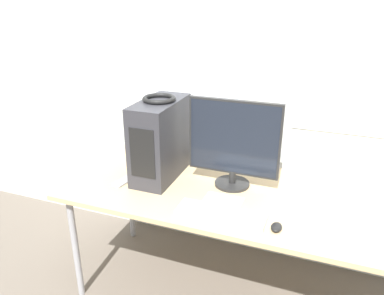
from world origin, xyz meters
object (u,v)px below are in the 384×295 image
headphones (159,99)px  cell_phone (123,181)px  keyboard (221,214)px  mouse (276,227)px  monitor_main (234,142)px  pc_tower (160,140)px

headphones → cell_phone: headphones is taller
headphones → cell_phone: size_ratio=1.23×
keyboard → mouse: (0.28, -0.02, 0.00)m
cell_phone → keyboard: bearing=-3.4°
headphones → monitor_main: (0.45, 0.03, -0.22)m
headphones → keyboard: (0.48, -0.32, -0.48)m
pc_tower → mouse: bearing=-23.5°
pc_tower → cell_phone: size_ratio=3.04×
monitor_main → cell_phone: (-0.62, -0.20, -0.27)m
pc_tower → mouse: 0.87m
pc_tower → monitor_main: bearing=4.0°
monitor_main → mouse: bearing=-48.7°
headphones → cell_phone: (-0.18, -0.17, -0.49)m
keyboard → mouse: bearing=-3.5°
headphones → cell_phone: bearing=-136.4°
pc_tower → headphones: (0.00, 0.00, 0.25)m
pc_tower → headphones: bearing=90.0°
mouse → cell_phone: 0.96m
monitor_main → mouse: size_ratio=6.49×
pc_tower → keyboard: bearing=-33.2°
keyboard → cell_phone: 0.67m
pc_tower → cell_phone: 0.34m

